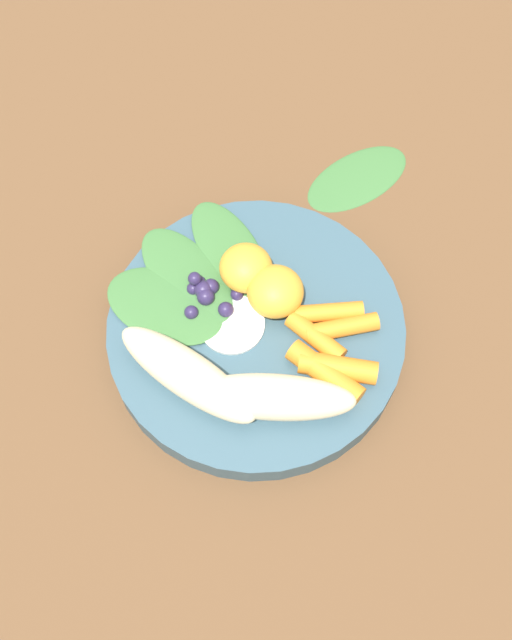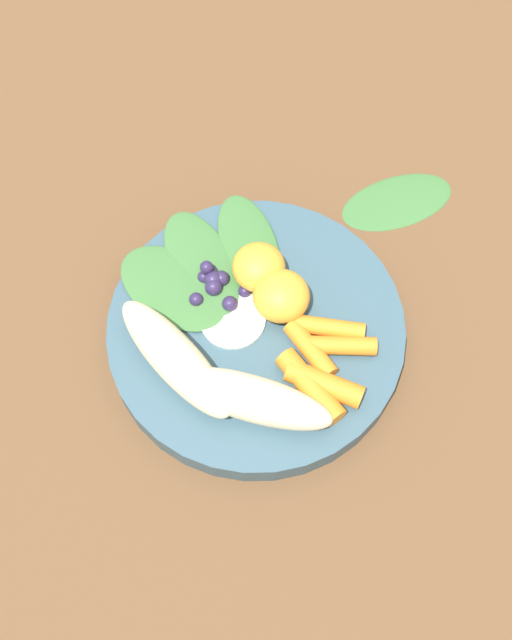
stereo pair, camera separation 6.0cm
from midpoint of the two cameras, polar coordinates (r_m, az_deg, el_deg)
ground_plane at (r=0.63m, az=-2.71°, el=-1.63°), size 2.40×2.40×0.00m
bowl at (r=0.62m, az=-2.75°, el=-1.18°), size 0.23×0.23×0.02m
banana_peeled_left at (r=0.56m, az=-1.79°, el=-5.95°), size 0.12×0.10×0.03m
banana_peeled_right at (r=0.58m, az=-7.97°, el=-4.23°), size 0.08×0.12×0.03m
orange_segment_near at (r=0.61m, az=-3.52°, el=3.53°), size 0.04×0.04×0.03m
orange_segment_far at (r=0.60m, az=-1.41°, el=1.80°), size 0.04×0.04×0.03m
carrot_front at (r=0.58m, az=2.14°, el=-4.20°), size 0.04×0.06×0.02m
carrot_mid_left at (r=0.58m, az=3.07°, el=-3.78°), size 0.06×0.05×0.02m
carrot_mid_right at (r=0.59m, az=1.51°, el=-1.57°), size 0.03×0.05×0.01m
carrot_rear at (r=0.60m, az=3.44°, el=-0.86°), size 0.06×0.03×0.01m
carrot_small at (r=0.60m, az=2.51°, el=0.27°), size 0.05×0.04×0.01m
blueberry_pile at (r=0.61m, az=-6.39°, el=1.67°), size 0.05×0.04×0.02m
coconut_shred_patch at (r=0.61m, az=-4.57°, el=-0.60°), size 0.05×0.05×0.00m
kale_leaf_left at (r=0.64m, az=-4.64°, el=4.93°), size 0.05×0.10×0.00m
kale_leaf_right at (r=0.63m, az=-7.75°, el=2.96°), size 0.06×0.11×0.00m
kale_leaf_rear at (r=0.62m, az=-9.35°, el=0.76°), size 0.10×0.12×0.00m
kale_leaf_stray at (r=0.71m, az=4.98°, el=10.08°), size 0.10×0.06×0.01m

